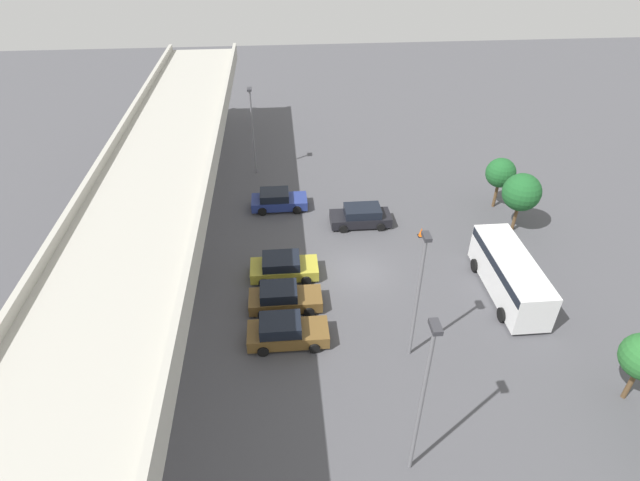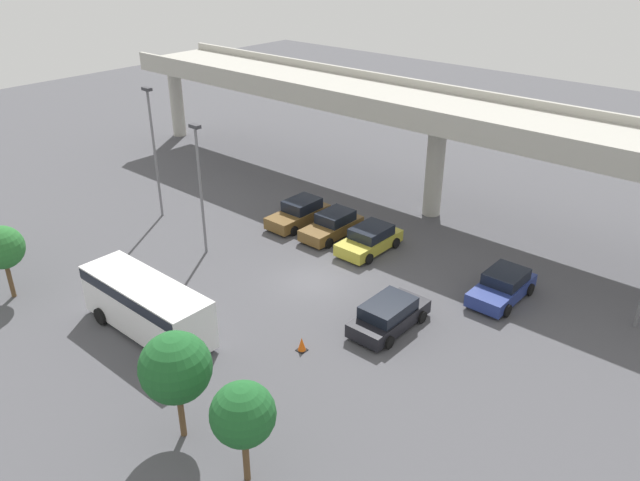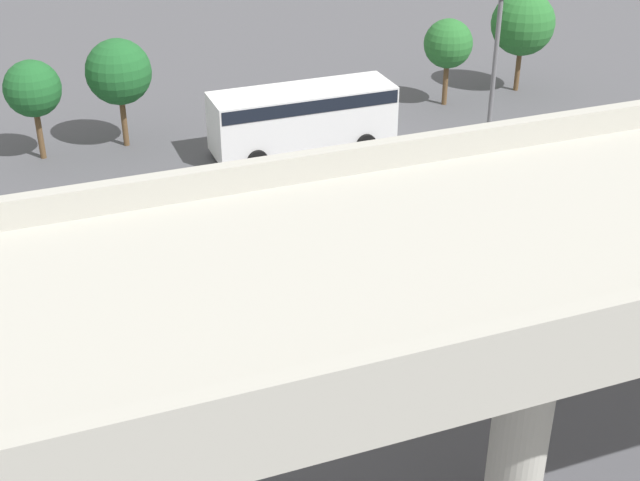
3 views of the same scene
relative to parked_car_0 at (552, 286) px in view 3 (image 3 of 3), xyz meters
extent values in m
plane|color=#4C4C51|center=(5.74, -4.98, -0.75)|extent=(118.49, 118.49, 0.00)
cube|color=#ADAAA0|center=(5.74, 7.07, 6.31)|extent=(55.29, 6.66, 0.90)
cube|color=#ADAAA0|center=(5.74, 3.89, 7.03)|extent=(55.29, 0.30, 0.55)
cylinder|color=#ADAAA0|center=(5.74, 7.07, 2.56)|extent=(1.20, 1.20, 6.60)
cube|color=brown|center=(0.00, -0.12, -0.20)|extent=(1.86, 4.50, 0.75)
cube|color=black|center=(0.00, 0.29, 0.52)|extent=(1.71, 2.28, 0.69)
cylinder|color=black|center=(0.95, -1.51, -0.44)|extent=(0.22, 0.62, 0.62)
cylinder|color=black|center=(-0.95, -1.51, -0.44)|extent=(0.22, 0.62, 0.62)
cylinder|color=black|center=(0.95, 1.28, -0.44)|extent=(0.22, 0.62, 0.62)
cylinder|color=black|center=(-0.95, 1.28, -0.44)|extent=(0.22, 0.62, 0.62)
cube|color=brown|center=(2.83, -0.05, -0.21)|extent=(1.83, 4.37, 0.71)
cube|color=black|center=(2.83, 0.33, 0.47)|extent=(1.68, 2.20, 0.65)
cylinder|color=black|center=(3.76, -1.41, -0.43)|extent=(0.22, 0.64, 0.64)
cylinder|color=black|center=(1.89, -1.41, -0.43)|extent=(0.22, 0.64, 0.64)
cylinder|color=black|center=(3.76, 1.30, -0.43)|extent=(0.22, 0.64, 0.64)
cylinder|color=black|center=(1.89, 1.30, -0.43)|extent=(0.22, 0.64, 0.64)
cube|color=gold|center=(5.81, -0.06, -0.21)|extent=(1.99, 4.38, 0.72)
cube|color=black|center=(5.81, 0.12, 0.46)|extent=(1.83, 2.39, 0.62)
cylinder|color=black|center=(6.83, -1.42, -0.43)|extent=(0.22, 0.64, 0.64)
cylinder|color=black|center=(4.80, -1.42, -0.43)|extent=(0.22, 0.64, 0.64)
cylinder|color=black|center=(6.83, 1.29, -0.43)|extent=(0.22, 0.64, 0.64)
cylinder|color=black|center=(4.80, 1.29, -0.43)|extent=(0.22, 0.64, 0.64)
cube|color=black|center=(11.46, -5.92, -0.22)|extent=(1.93, 4.50, 0.70)
cube|color=black|center=(11.46, -6.05, 0.44)|extent=(1.77, 2.67, 0.62)
cylinder|color=black|center=(10.48, -4.53, -0.43)|extent=(0.22, 0.63, 0.63)
cylinder|color=black|center=(12.45, -4.53, -0.43)|extent=(0.22, 0.63, 0.63)
cylinder|color=black|center=(10.48, -7.32, -0.43)|extent=(0.22, 0.63, 0.63)
cylinder|color=black|center=(12.45, -7.32, -0.43)|extent=(0.22, 0.63, 0.63)
cube|color=navy|center=(14.37, 0.10, -0.21)|extent=(1.96, 4.36, 0.70)
cube|color=black|center=(14.37, 0.46, 0.44)|extent=(1.80, 2.23, 0.60)
cylinder|color=black|center=(15.37, -1.25, -0.41)|extent=(0.22, 0.67, 0.67)
cylinder|color=black|center=(13.37, -1.25, -0.41)|extent=(0.22, 0.67, 0.67)
cylinder|color=black|center=(15.37, 1.45, -0.41)|extent=(0.22, 0.67, 0.67)
cylinder|color=black|center=(13.37, 1.45, -0.41)|extent=(0.22, 0.67, 0.67)
cube|color=white|center=(2.93, -13.82, 0.71)|extent=(7.57, 2.31, 2.45)
cube|color=black|center=(2.93, -13.82, 1.59)|extent=(7.42, 2.36, 0.54)
cylinder|color=black|center=(0.58, -15.00, -0.32)|extent=(0.86, 0.29, 0.86)
cylinder|color=black|center=(0.58, -12.64, -0.32)|extent=(0.86, 0.29, 0.86)
cylinder|color=black|center=(5.28, -15.00, -0.32)|extent=(0.86, 0.29, 0.86)
cylinder|color=black|center=(5.28, -12.64, -0.32)|extent=(0.86, 0.29, 0.86)
cylinder|color=slate|center=(-1.47, -6.67, 3.10)|extent=(0.16, 0.16, 7.69)
cylinder|color=brown|center=(-9.44, -17.20, 0.27)|extent=(0.24, 0.24, 2.02)
sphere|color=#286B2D|center=(-9.44, -17.20, 2.57)|extent=(3.03, 3.03, 3.03)
cylinder|color=brown|center=(-5.20, -16.68, 0.24)|extent=(0.24, 0.24, 1.97)
sphere|color=#286B2D|center=(-5.20, -16.68, 2.18)|extent=(2.25, 2.25, 2.25)
cylinder|color=brown|center=(9.73, -17.07, 0.29)|extent=(0.24, 0.24, 2.08)
sphere|color=#1E5B28|center=(9.73, -17.07, 2.48)|extent=(2.70, 2.70, 2.70)
cylinder|color=brown|center=(13.17, -16.94, 0.26)|extent=(0.24, 0.24, 2.02)
sphere|color=#1E5B28|center=(13.17, -16.94, 2.24)|extent=(2.27, 2.27, 2.27)
cube|color=black|center=(9.53, -10.12, -0.73)|extent=(0.44, 0.44, 0.04)
cone|color=#EA590F|center=(9.53, -10.12, -0.40)|extent=(0.40, 0.40, 0.70)
camera|label=1|loc=(-19.69, -0.21, 20.05)|focal=28.00mm
camera|label=2|loc=(25.62, -27.29, 16.76)|focal=35.00mm
camera|label=3|loc=(14.47, 18.62, 14.10)|focal=50.00mm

